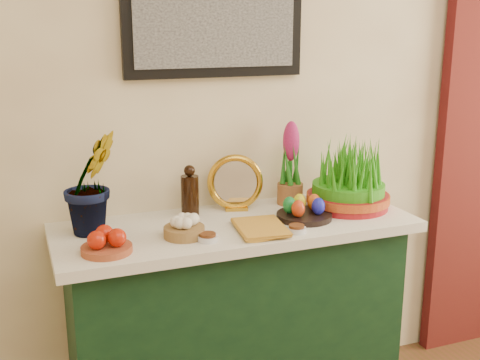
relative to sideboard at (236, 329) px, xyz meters
name	(u,v)px	position (x,y,z in m)	size (l,w,h in m)	color
sideboard	(236,329)	(0.00, 0.00, 0.00)	(1.30, 0.45, 0.85)	#133519
tablecloth	(235,226)	(0.00, 0.00, 0.45)	(1.40, 0.55, 0.04)	white
hyacinth_green	(91,166)	(-0.53, 0.07, 0.72)	(0.25, 0.21, 0.51)	#23771D
apple_bowl	(106,242)	(-0.52, -0.15, 0.50)	(0.19, 0.19, 0.09)	#984325
garlic_basket	(184,228)	(-0.23, -0.10, 0.50)	(0.19, 0.19, 0.08)	olive
vinegar_cruet	(190,193)	(-0.14, 0.14, 0.56)	(0.07, 0.07, 0.21)	black
mirror	(235,183)	(0.06, 0.15, 0.58)	(0.24, 0.11, 0.23)	gold
book	(238,229)	(-0.04, -0.13, 0.48)	(0.16, 0.23, 0.03)	gold
spice_dish_left	(208,237)	(-0.17, -0.17, 0.48)	(0.07, 0.07, 0.03)	silver
spice_dish_right	(297,229)	(0.17, -0.20, 0.48)	(0.07, 0.07, 0.03)	silver
egg_plate	(304,211)	(0.27, -0.06, 0.50)	(0.29, 0.29, 0.09)	black
hyacinth_pink	(291,167)	(0.30, 0.14, 0.63)	(0.11, 0.11, 0.36)	brown
wheatgrass_sabzeh	(349,179)	(0.50, 0.00, 0.59)	(0.35, 0.35, 0.28)	maroon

